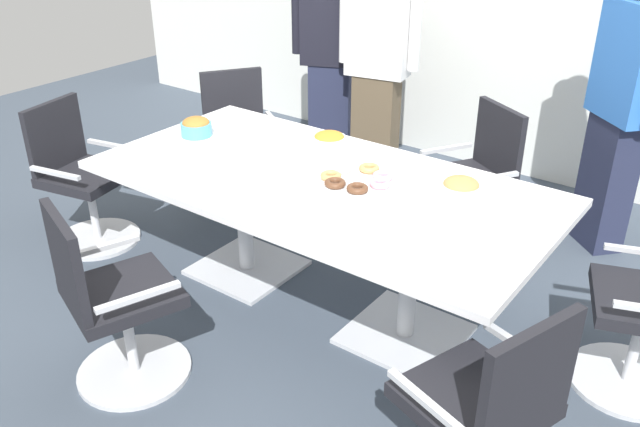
{
  "coord_description": "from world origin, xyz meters",
  "views": [
    {
      "loc": [
        1.87,
        -2.53,
        2.18
      ],
      "look_at": [
        0.0,
        0.0,
        0.55
      ],
      "focal_mm": 37.75,
      "sensor_mm": 36.0,
      "label": 1
    }
  ],
  "objects_px": {
    "office_chair_3": "(483,420)",
    "snack_bowl_cookies": "(461,189)",
    "office_chair_0": "(240,145)",
    "person_standing_2": "(623,104)",
    "plate_stack": "(255,173)",
    "person_standing_0": "(331,53)",
    "donut_platter": "(357,179)",
    "office_chair_2": "(112,307)",
    "conference_table": "(320,201)",
    "snack_bowl_pretzels": "(196,127)",
    "office_chair_1": "(82,182)",
    "office_chair_5": "(472,187)",
    "snack_bowl_chips_orange": "(329,140)",
    "person_standing_1": "(378,64)",
    "napkin_pile": "(142,156)"
  },
  "relations": [
    {
      "from": "office_chair_3",
      "to": "snack_bowl_cookies",
      "type": "height_order",
      "value": "office_chair_3"
    },
    {
      "from": "office_chair_0",
      "to": "snack_bowl_cookies",
      "type": "bearing_deg",
      "value": 108.99
    },
    {
      "from": "person_standing_2",
      "to": "plate_stack",
      "type": "relative_size",
      "value": 8.62
    },
    {
      "from": "office_chair_0",
      "to": "person_standing_0",
      "type": "xyz_separation_m",
      "value": [
        0.15,
        0.9,
        0.5
      ]
    },
    {
      "from": "office_chair_0",
      "to": "plate_stack",
      "type": "height_order",
      "value": "office_chair_0"
    },
    {
      "from": "office_chair_3",
      "to": "donut_platter",
      "type": "xyz_separation_m",
      "value": [
        -1.09,
        0.8,
        0.36
      ]
    },
    {
      "from": "office_chair_2",
      "to": "person_standing_0",
      "type": "xyz_separation_m",
      "value": [
        -0.74,
        2.71,
        0.5
      ]
    },
    {
      "from": "snack_bowl_cookies",
      "to": "office_chair_0",
      "type": "bearing_deg",
      "value": 164.99
    },
    {
      "from": "conference_table",
      "to": "snack_bowl_pretzels",
      "type": "xyz_separation_m",
      "value": [
        -0.96,
        0.07,
        0.18
      ]
    },
    {
      "from": "office_chair_1",
      "to": "donut_platter",
      "type": "xyz_separation_m",
      "value": [
        1.8,
        0.41,
        0.36
      ]
    },
    {
      "from": "office_chair_3",
      "to": "office_chair_5",
      "type": "height_order",
      "value": "same"
    },
    {
      "from": "conference_table",
      "to": "office_chair_3",
      "type": "bearing_deg",
      "value": -29.73
    },
    {
      "from": "snack_bowl_pretzels",
      "to": "office_chair_5",
      "type": "bearing_deg",
      "value": 36.72
    },
    {
      "from": "conference_table",
      "to": "plate_stack",
      "type": "bearing_deg",
      "value": -149.93
    },
    {
      "from": "office_chair_1",
      "to": "snack_bowl_chips_orange",
      "type": "xyz_separation_m",
      "value": [
        1.4,
        0.72,
        0.39
      ]
    },
    {
      "from": "person_standing_0",
      "to": "office_chair_0",
      "type": "bearing_deg",
      "value": 56.38
    },
    {
      "from": "conference_table",
      "to": "office_chair_1",
      "type": "relative_size",
      "value": 2.64
    },
    {
      "from": "office_chair_5",
      "to": "snack_bowl_pretzels",
      "type": "xyz_separation_m",
      "value": [
        -1.35,
        -1.0,
        0.4
      ]
    },
    {
      "from": "office_chair_3",
      "to": "donut_platter",
      "type": "bearing_deg",
      "value": 72.35
    },
    {
      "from": "office_chair_0",
      "to": "office_chair_1",
      "type": "distance_m",
      "value": 1.13
    },
    {
      "from": "person_standing_1",
      "to": "donut_platter",
      "type": "distance_m",
      "value": 1.71
    },
    {
      "from": "office_chair_1",
      "to": "person_standing_0",
      "type": "relative_size",
      "value": 0.52
    },
    {
      "from": "office_chair_1",
      "to": "snack_bowl_chips_orange",
      "type": "relative_size",
      "value": 4.7
    },
    {
      "from": "person_standing_2",
      "to": "snack_bowl_pretzels",
      "type": "xyz_separation_m",
      "value": [
        -2.01,
        -1.52,
        -0.13
      ]
    },
    {
      "from": "office_chair_3",
      "to": "napkin_pile",
      "type": "distance_m",
      "value": 2.25
    },
    {
      "from": "person_standing_2",
      "to": "person_standing_1",
      "type": "bearing_deg",
      "value": 42.46
    },
    {
      "from": "office_chair_0",
      "to": "donut_platter",
      "type": "bearing_deg",
      "value": 99.31
    },
    {
      "from": "snack_bowl_chips_orange",
      "to": "donut_platter",
      "type": "xyz_separation_m",
      "value": [
        0.4,
        -0.31,
        -0.02
      ]
    },
    {
      "from": "office_chair_1",
      "to": "snack_bowl_pretzels",
      "type": "xyz_separation_m",
      "value": [
        0.66,
        0.4,
        0.4
      ]
    },
    {
      "from": "office_chair_5",
      "to": "conference_table",
      "type": "bearing_deg",
      "value": 102.0
    },
    {
      "from": "plate_stack",
      "to": "person_standing_2",
      "type": "bearing_deg",
      "value": 52.78
    },
    {
      "from": "office_chair_1",
      "to": "donut_platter",
      "type": "relative_size",
      "value": 2.47
    },
    {
      "from": "donut_platter",
      "to": "office_chair_5",
      "type": "bearing_deg",
      "value": 78.21
    },
    {
      "from": "office_chair_5",
      "to": "person_standing_1",
      "type": "distance_m",
      "value": 1.25
    },
    {
      "from": "snack_bowl_pretzels",
      "to": "donut_platter",
      "type": "distance_m",
      "value": 1.14
    },
    {
      "from": "office_chair_0",
      "to": "person_standing_2",
      "type": "relative_size",
      "value": 0.51
    },
    {
      "from": "office_chair_3",
      "to": "plate_stack",
      "type": "xyz_separation_m",
      "value": [
        -1.56,
        0.56,
        0.36
      ]
    },
    {
      "from": "office_chair_5",
      "to": "plate_stack",
      "type": "bearing_deg",
      "value": 93.08
    },
    {
      "from": "office_chair_3",
      "to": "office_chair_5",
      "type": "distance_m",
      "value": 2.0
    },
    {
      "from": "office_chair_1",
      "to": "person_standing_0",
      "type": "bearing_deg",
      "value": 153.46
    },
    {
      "from": "office_chair_3",
      "to": "person_standing_2",
      "type": "distance_m",
      "value": 2.38
    },
    {
      "from": "office_chair_1",
      "to": "person_standing_2",
      "type": "height_order",
      "value": "person_standing_2"
    },
    {
      "from": "office_chair_1",
      "to": "person_standing_1",
      "type": "bearing_deg",
      "value": 140.93
    },
    {
      "from": "office_chair_2",
      "to": "person_standing_1",
      "type": "distance_m",
      "value": 2.71
    },
    {
      "from": "person_standing_1",
      "to": "snack_bowl_chips_orange",
      "type": "height_order",
      "value": "person_standing_1"
    },
    {
      "from": "person_standing_1",
      "to": "donut_platter",
      "type": "relative_size",
      "value": 4.73
    },
    {
      "from": "person_standing_0",
      "to": "snack_bowl_chips_orange",
      "type": "bearing_deg",
      "value": 101.4
    },
    {
      "from": "office_chair_5",
      "to": "snack_bowl_chips_orange",
      "type": "bearing_deg",
      "value": 79.86
    },
    {
      "from": "person_standing_1",
      "to": "snack_bowl_pretzels",
      "type": "xyz_separation_m",
      "value": [
        -0.32,
        -1.51,
        -0.1
      ]
    },
    {
      "from": "office_chair_1",
      "to": "conference_table",
      "type": "bearing_deg",
      "value": 89.56
    }
  ]
}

